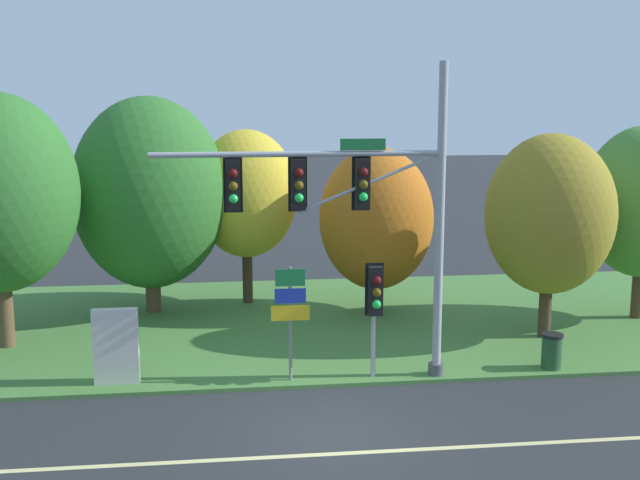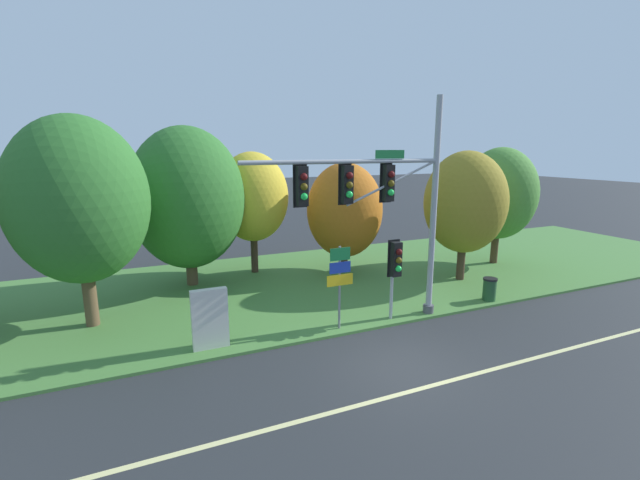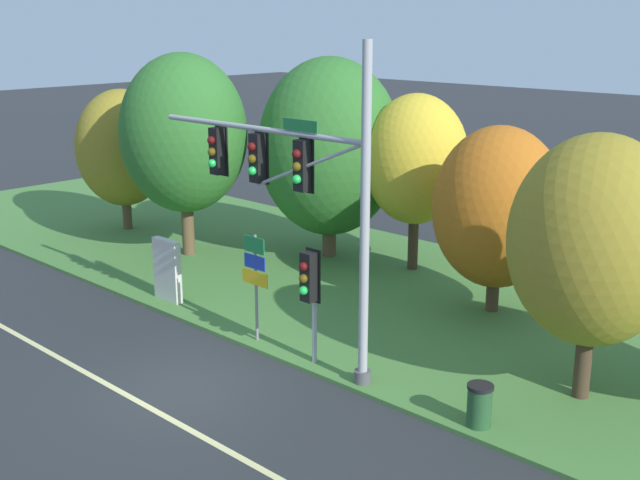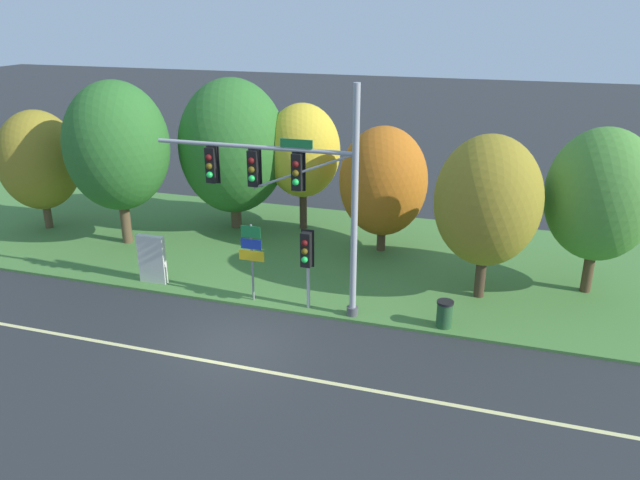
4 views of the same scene
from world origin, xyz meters
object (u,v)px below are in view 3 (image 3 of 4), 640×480
tree_behind_signpost (330,147)px  trash_bin (479,405)px  traffic_signal_mast (297,183)px  tree_mid_verge (416,160)px  pedestrian_signal_near_kerb (309,283)px  tree_right_far (595,241)px  tree_tall_centre (498,208)px  tree_nearest_road (123,148)px  info_kiosk (167,270)px  route_sign_post (255,273)px  tree_left_of_mast (184,134)px

tree_behind_signpost → trash_bin: 13.34m
traffic_signal_mast → tree_mid_verge: size_ratio=1.32×
pedestrian_signal_near_kerb → tree_right_far: 6.58m
traffic_signal_mast → tree_tall_centre: traffic_signal_mast is taller
tree_right_far → trash_bin: tree_right_far is taller
pedestrian_signal_near_kerb → tree_nearest_road: (-14.61, 4.44, 1.18)m
info_kiosk → tree_right_far: bearing=11.9°
tree_tall_centre → info_kiosk: tree_tall_centre is taller
tree_mid_verge → pedestrian_signal_near_kerb: bearing=-70.1°
info_kiosk → trash_bin: info_kiosk is taller
pedestrian_signal_near_kerb → traffic_signal_mast: bearing=168.7°
route_sign_post → tree_right_far: 8.45m
tree_tall_centre → route_sign_post: bearing=-118.1°
tree_right_far → trash_bin: 4.30m
tree_behind_signpost → tree_tall_centre: bearing=-6.8°
tree_nearest_road → traffic_signal_mast: bearing=-17.1°
tree_behind_signpost → traffic_signal_mast: bearing=-52.2°
tree_nearest_road → tree_behind_signpost: tree_behind_signpost is taller
traffic_signal_mast → tree_right_far: (6.16, 2.86, -0.83)m
route_sign_post → tree_mid_verge: tree_mid_verge is taller
traffic_signal_mast → trash_bin: traffic_signal_mast is taller
tree_right_far → tree_left_of_mast: bearing=176.6°
tree_left_of_mast → info_kiosk: bearing=-44.8°
tree_behind_signpost → tree_tall_centre: size_ratio=1.30×
tree_left_of_mast → info_kiosk: size_ratio=3.77×
tree_nearest_road → tree_tall_centre: size_ratio=1.04×
pedestrian_signal_near_kerb → tree_tall_centre: tree_tall_centre is taller
pedestrian_signal_near_kerb → tree_left_of_mast: size_ratio=0.41×
tree_mid_verge → trash_bin: 11.44m
info_kiosk → tree_mid_verge: bearing=65.6°
tree_behind_signpost → info_kiosk: (-0.33, -6.84, -2.98)m
tree_tall_centre → trash_bin: 7.57m
tree_mid_verge → tree_nearest_road: bearing=-162.8°
pedestrian_signal_near_kerb → tree_nearest_road: bearing=163.1°
traffic_signal_mast → pedestrian_signal_near_kerb: traffic_signal_mast is taller
trash_bin → traffic_signal_mast: bearing=-178.8°
traffic_signal_mast → tree_left_of_mast: traffic_signal_mast is taller
tree_mid_verge → info_kiosk: 8.84m
tree_mid_verge → info_kiosk: size_ratio=3.12×
pedestrian_signal_near_kerb → tree_behind_signpost: bearing=129.8°
tree_mid_verge → info_kiosk: tree_mid_verge is taller
pedestrian_signal_near_kerb → tree_mid_verge: bearing=109.9°
traffic_signal_mast → tree_mid_verge: (-2.42, 7.96, -0.72)m
tree_nearest_road → tree_mid_verge: tree_mid_verge is taller
tree_left_of_mast → tree_tall_centre: tree_left_of_mast is taller
traffic_signal_mast → trash_bin: bearing=1.2°
tree_left_of_mast → tree_mid_verge: bearing=30.9°
tree_right_far → tree_nearest_road: bearing=175.8°
tree_tall_centre → trash_bin: tree_tall_centre is taller
tree_left_of_mast → trash_bin: (14.62, -3.68, -3.89)m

